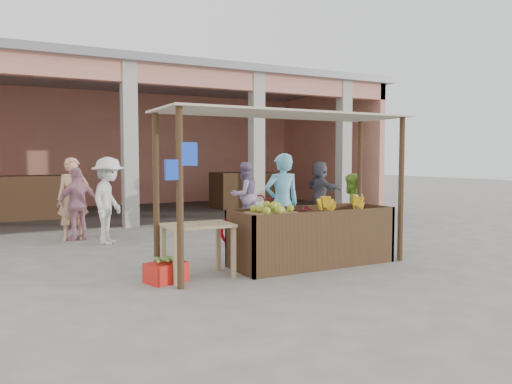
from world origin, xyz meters
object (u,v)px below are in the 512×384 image
red_crate (166,272)px  motorcycle (252,218)px  fruit_stall (312,239)px  side_table (198,233)px  vendor_green (351,209)px  vendor_blue (282,200)px

red_crate → motorcycle: 3.57m
fruit_stall → red_crate: 2.42m
side_table → vendor_green: (3.34, 0.78, 0.11)m
red_crate → motorcycle: (2.59, 2.43, 0.34)m
fruit_stall → vendor_green: bearing=29.4°
vendor_green → motorcycle: size_ratio=0.81×
fruit_stall → vendor_blue: bearing=86.7°
red_crate → fruit_stall: bearing=-16.1°
side_table → motorcycle: bearing=51.4°
vendor_blue → motorcycle: bearing=-87.3°
side_table → vendor_green: 3.43m
vendor_blue → fruit_stall: bearing=94.5°
fruit_stall → vendor_green: (1.42, 0.80, 0.34)m
side_table → red_crate: bearing=-172.8°
side_table → red_crate: 0.70m
fruit_stall → motorcycle: bearing=85.7°
red_crate → vendor_green: 3.96m
side_table → vendor_blue: (1.98, 1.00, 0.32)m
side_table → vendor_green: vendor_green is taller
red_crate → side_table: bearing=-11.9°
fruit_stall → red_crate: (-2.41, -0.02, -0.27)m
vendor_green → side_table: bearing=-0.6°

